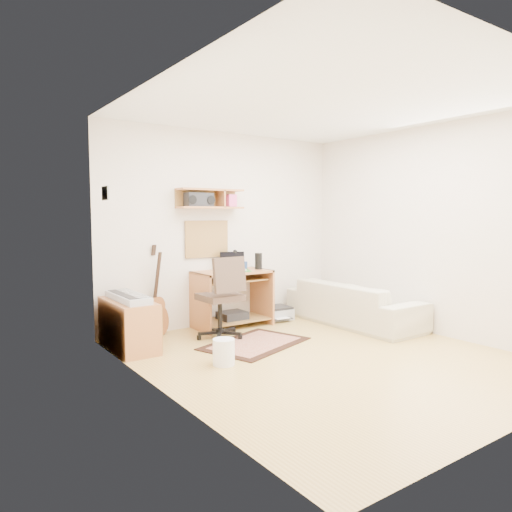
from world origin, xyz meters
TOP-DOWN VIEW (x-y plane):
  - floor at (0.00, 0.00)m, footprint 3.60×4.00m
  - ceiling at (0.00, 0.00)m, footprint 3.60×4.00m
  - back_wall at (0.00, 2.00)m, footprint 3.60×0.01m
  - left_wall at (-1.80, 0.00)m, footprint 0.01×4.00m
  - right_wall at (1.80, 0.00)m, footprint 0.01×4.00m
  - wall_shelf at (-0.30, 1.88)m, footprint 0.90×0.25m
  - cork_board at (-0.30, 1.98)m, footprint 0.64×0.03m
  - wall_photo at (-1.79, 1.50)m, footprint 0.02×0.20m
  - desk at (-0.06, 1.73)m, footprint 1.00×0.55m
  - laptop at (-0.06, 1.71)m, footprint 0.43×0.43m
  - speaker at (0.33, 1.68)m, footprint 0.10×0.10m
  - desk_lamp at (0.09, 1.87)m, footprint 0.09×0.09m
  - pencil_cup at (0.21, 1.83)m, footprint 0.07×0.07m
  - boombox at (-0.47, 1.87)m, footprint 0.36×0.16m
  - rug at (-0.31, 0.84)m, footprint 1.39×1.14m
  - task_chair at (-0.51, 1.29)m, footprint 0.52×0.52m
  - cabinet at (-1.58, 1.47)m, footprint 0.40×0.90m
  - music_keyboard at (-1.58, 1.47)m, footprint 0.25×0.81m
  - guitar at (-1.05, 1.86)m, footprint 0.35×0.29m
  - waste_basket at (-1.00, 0.39)m, footprint 0.26×0.26m
  - printer at (0.66, 1.75)m, footprint 0.50×0.41m
  - sofa at (1.38, 0.91)m, footprint 0.58×1.97m

SIDE VIEW (x-z plane):
  - floor at x=0.00m, z-range -0.01..0.00m
  - rug at x=-0.31m, z-range 0.00..0.02m
  - printer at x=0.66m, z-range 0.00..0.17m
  - waste_basket at x=-1.00m, z-range 0.00..0.26m
  - cabinet at x=-1.58m, z-range 0.00..0.55m
  - desk at x=-0.06m, z-range 0.00..0.75m
  - sofa at x=1.38m, z-range 0.00..0.77m
  - task_chair at x=-0.51m, z-range 0.00..1.01m
  - guitar at x=-1.05m, z-range 0.00..1.13m
  - music_keyboard at x=-1.58m, z-range 0.55..0.62m
  - pencil_cup at x=0.21m, z-range 0.75..0.85m
  - speaker at x=0.33m, z-range 0.75..0.97m
  - laptop at x=-0.06m, z-range 0.75..1.00m
  - desk_lamp at x=0.09m, z-range 0.75..1.02m
  - cork_board at x=-0.30m, z-range 0.92..1.42m
  - back_wall at x=0.00m, z-range 0.00..2.60m
  - left_wall at x=-1.80m, z-range 0.00..2.60m
  - right_wall at x=1.80m, z-range 0.00..2.60m
  - boombox at x=-0.47m, z-range 1.59..1.77m
  - wall_shelf at x=-0.30m, z-range 1.57..1.83m
  - wall_photo at x=-1.79m, z-range 1.65..1.79m
  - ceiling at x=0.00m, z-range 2.60..2.61m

